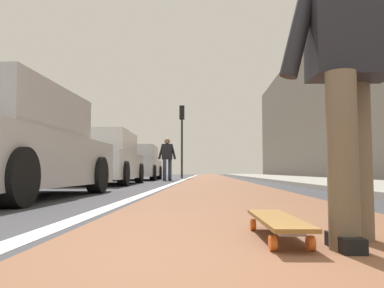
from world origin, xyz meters
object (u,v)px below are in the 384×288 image
at_px(skater_person, 350,55).
at_px(pedestrian_distant, 167,156).
at_px(parked_car_near, 4,146).
at_px(traffic_light, 182,128).
at_px(skateboard, 277,221).
at_px(parked_car_far, 137,164).
at_px(parked_car_mid, 101,159).

xyz_separation_m(skater_person, pedestrian_distant, (13.59, 2.28, 0.04)).
bearing_deg(parked_car_near, traffic_light, -4.48).
xyz_separation_m(parked_car_near, traffic_light, (16.94, -1.33, 2.18)).
distance_m(skateboard, parked_car_far, 14.93).
xyz_separation_m(skateboard, parked_car_far, (14.53, 3.35, 0.61)).
distance_m(traffic_light, pedestrian_distant, 6.74).
distance_m(skater_person, pedestrian_distant, 13.78).
bearing_deg(parked_car_far, parked_car_mid, -179.90).
relative_size(skater_person, parked_car_far, 0.37).
height_order(skater_person, parked_car_near, skater_person).
xyz_separation_m(parked_car_near, pedestrian_distant, (10.49, -1.13, 0.28)).
relative_size(skateboard, traffic_light, 0.20).
bearing_deg(parked_car_near, parked_car_mid, 2.73).
xyz_separation_m(parked_car_near, parked_car_far, (11.58, 0.28, 0.01)).
distance_m(parked_car_near, traffic_light, 17.14).
bearing_deg(parked_car_mid, parked_car_near, -177.27).
relative_size(skater_person, parked_car_near, 0.38).
distance_m(skateboard, parked_car_mid, 9.32).
relative_size(skateboard, skater_person, 0.52).
relative_size(skateboard, parked_car_mid, 0.19).
xyz_separation_m(skater_person, traffic_light, (20.05, 2.08, 1.94)).
bearing_deg(skateboard, parked_car_mid, 21.02).
relative_size(parked_car_far, traffic_light, 1.08).
height_order(skateboard, pedestrian_distant, pedestrian_distant).
bearing_deg(traffic_light, skateboard, -175.02).
relative_size(parked_car_mid, parked_car_far, 1.00).
distance_m(parked_car_mid, pedestrian_distant, 4.97).
bearing_deg(pedestrian_distant, parked_car_far, 52.31).
relative_size(parked_car_mid, traffic_light, 1.08).
bearing_deg(parked_car_near, pedestrian_distant, -6.16).
bearing_deg(skater_person, pedestrian_distant, 9.51).
bearing_deg(skater_person, skateboard, 66.64).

